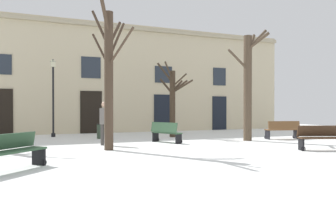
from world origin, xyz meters
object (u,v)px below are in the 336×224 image
object	(u,v)px
tree_left_of_center	(109,74)
bench_back_to_back_right	(282,130)
tree_center	(248,83)
streetlamp	(53,90)
tree_near_facade	(173,99)
bench_by_litter_bin	(166,132)
person_by_shop_door	(104,121)
bench_facing_shops	(10,151)
litter_bin	(100,131)
bench_near_center_tree	(323,137)

from	to	relation	value
tree_left_of_center	bench_back_to_back_right	world-z (taller)	tree_left_of_center
tree_center	bench_back_to_back_right	xyz separation A→B (m)	(2.09, 0.03, -2.27)
tree_center	streetlamp	world-z (taller)	tree_center
tree_center	tree_near_facade	xyz separation A→B (m)	(-2.62, 3.10, -0.71)
tree_center	bench_by_litter_bin	xyz separation A→B (m)	(-4.01, 0.54, -2.28)
tree_center	bench_by_litter_bin	world-z (taller)	tree_center
streetlamp	bench_back_to_back_right	distance (m)	12.22
streetlamp	person_by_shop_door	size ratio (longest dim) A/B	2.31
tree_center	tree_left_of_center	size ratio (longest dim) A/B	1.01
bench_facing_shops	bench_by_litter_bin	bearing A→B (deg)	-8.83
litter_bin	bench_by_litter_bin	bearing A→B (deg)	-51.60
tree_left_of_center	bench_facing_shops	world-z (taller)	tree_left_of_center
streetlamp	bench_facing_shops	xyz separation A→B (m)	(-1.26, -9.63, -2.08)
tree_center	litter_bin	world-z (taller)	tree_center
streetlamp	bench_by_litter_bin	size ratio (longest dim) A/B	2.66
bench_near_center_tree	streetlamp	bearing A→B (deg)	154.37
tree_near_facade	bench_by_litter_bin	xyz separation A→B (m)	(-1.39, -2.56, -1.57)
tree_center	tree_near_facade	bearing A→B (deg)	130.19
tree_near_facade	tree_center	bearing A→B (deg)	-49.81
person_by_shop_door	bench_by_litter_bin	bearing A→B (deg)	-165.07
streetlamp	bench_back_to_back_right	xyz separation A→B (m)	(10.70, -5.53, -2.08)
tree_center	tree_near_facade	world-z (taller)	tree_center
tree_center	bench_back_to_back_right	world-z (taller)	tree_center
litter_bin	bench_back_to_back_right	xyz separation A→B (m)	(8.49, -3.55, 0.09)
person_by_shop_door	tree_left_of_center	bearing A→B (deg)	101.50
tree_near_facade	streetlamp	world-z (taller)	streetlamp
bench_near_center_tree	bench_back_to_back_right	bearing A→B (deg)	88.28
streetlamp	bench_near_center_tree	distance (m)	13.29
bench_near_center_tree	tree_center	bearing A→B (deg)	117.12
bench_back_to_back_right	bench_by_litter_bin	distance (m)	6.11
tree_left_of_center	litter_bin	xyz separation A→B (m)	(0.45, 4.58, -2.43)
bench_near_center_tree	person_by_shop_door	xyz separation A→B (m)	(-7.18, 4.53, 0.55)
person_by_shop_door	tree_near_facade	bearing A→B (deg)	-132.87
tree_center	bench_back_to_back_right	distance (m)	3.08
streetlamp	person_by_shop_door	distance (m)	5.54
bench_facing_shops	bench_near_center_tree	distance (m)	10.31
bench_by_litter_bin	streetlamp	bearing A→B (deg)	16.70
bench_back_to_back_right	tree_left_of_center	bearing A→B (deg)	17.37
bench_facing_shops	tree_center	bearing A→B (deg)	-24.61
litter_bin	bench_near_center_tree	world-z (taller)	bench_near_center_tree
tree_left_of_center	bench_facing_shops	bearing A→B (deg)	-134.53
tree_left_of_center	bench_near_center_tree	world-z (taller)	tree_left_of_center
streetlamp	litter_bin	bearing A→B (deg)	-41.90
tree_left_of_center	tree_near_facade	size ratio (longest dim) A/B	1.33
streetlamp	bench_by_litter_bin	xyz separation A→B (m)	(4.61, -5.01, -2.09)
streetlamp	bench_by_litter_bin	world-z (taller)	streetlamp
streetlamp	bench_facing_shops	bearing A→B (deg)	-97.44
litter_bin	bench_facing_shops	bearing A→B (deg)	-114.37
tree_left_of_center	bench_back_to_back_right	bearing A→B (deg)	6.61
streetlamp	litter_bin	size ratio (longest dim) A/B	5.52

